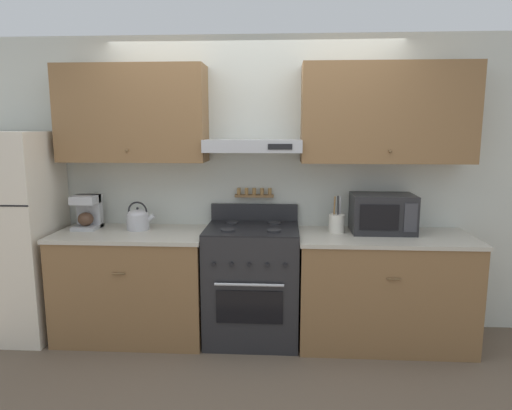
{
  "coord_description": "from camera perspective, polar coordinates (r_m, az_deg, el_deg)",
  "views": [
    {
      "loc": [
        0.25,
        -3.31,
        1.78
      ],
      "look_at": [
        0.04,
        0.28,
        1.16
      ],
      "focal_mm": 32.0,
      "sensor_mm": 36.0,
      "label": 1
    }
  ],
  "objects": [
    {
      "name": "coffee_maker",
      "position": [
        4.2,
        -20.31,
        -0.78
      ],
      "size": [
        0.21,
        0.23,
        0.29
      ],
      "color": "#ADAFB5",
      "rests_on": "counter_left"
    },
    {
      "name": "counter_right",
      "position": [
        3.98,
        15.6,
        -10.07
      ],
      "size": [
        1.41,
        0.69,
        0.91
      ],
      "color": "brown",
      "rests_on": "ground_plane"
    },
    {
      "name": "wall_back",
      "position": [
        3.96,
        0.31,
        5.91
      ],
      "size": [
        5.2,
        0.46,
        2.55
      ],
      "color": "silver",
      "rests_on": "ground_plane"
    },
    {
      "name": "utensil_crock",
      "position": [
        3.86,
        10.05,
        -2.19
      ],
      "size": [
        0.13,
        0.13,
        0.31
      ],
      "color": "silver",
      "rests_on": "counter_right"
    },
    {
      "name": "refrigerator",
      "position": [
        4.4,
        -28.11,
        -3.36
      ],
      "size": [
        0.7,
        0.69,
        1.75
      ],
      "color": "beige",
      "rests_on": "ground_plane"
    },
    {
      "name": "counter_left",
      "position": [
        4.09,
        -15.02,
        -9.49
      ],
      "size": [
        1.26,
        0.69,
        0.91
      ],
      "color": "brown",
      "rests_on": "ground_plane"
    },
    {
      "name": "stove_range",
      "position": [
        3.89,
        -0.48,
        -9.67
      ],
      "size": [
        0.76,
        0.67,
        1.11
      ],
      "color": "#232326",
      "rests_on": "ground_plane"
    },
    {
      "name": "tea_kettle",
      "position": [
        4.02,
        -14.52,
        -1.67
      ],
      "size": [
        0.25,
        0.19,
        0.24
      ],
      "color": "#B7B7BC",
      "rests_on": "counter_left"
    },
    {
      "name": "microwave",
      "position": [
        3.92,
        15.53,
        -1.02
      ],
      "size": [
        0.51,
        0.36,
        0.32
      ],
      "color": "#232326",
      "rests_on": "counter_right"
    },
    {
      "name": "ground_plane",
      "position": [
        3.77,
        -0.86,
        -18.49
      ],
      "size": [
        16.0,
        16.0,
        0.0
      ],
      "primitive_type": "plane",
      "color": "brown"
    }
  ]
}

